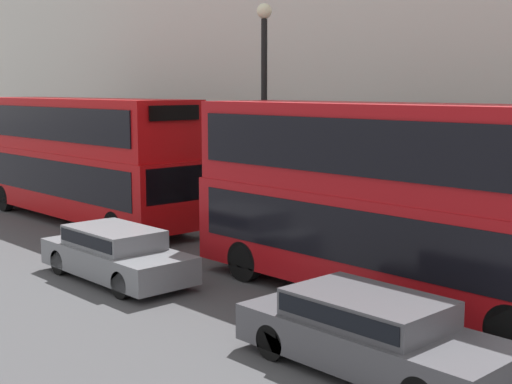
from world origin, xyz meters
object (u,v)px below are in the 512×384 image
bus_second_in_queue (81,154)px  car_hatchback (116,252)px  pedestrian (321,223)px  car_dark_sedan (371,331)px  bus_leading (391,195)px

bus_second_in_queue → car_hatchback: bus_second_in_queue is taller
bus_second_in_queue → pedestrian: (2.74, -8.90, -1.60)m
car_dark_sedan → pedestrian: pedestrian is taller
car_hatchback → pedestrian: 6.27m
car_dark_sedan → bus_leading: bearing=32.3°
bus_second_in_queue → bus_leading: bearing=-90.0°
bus_leading → car_hatchback: bus_leading is taller
car_dark_sedan → car_hatchback: size_ratio=1.05×
bus_second_in_queue → car_hatchback: 8.52m
pedestrian → car_hatchback: bearing=168.3°
car_hatchback → pedestrian: pedestrian is taller
bus_leading → bus_second_in_queue: 13.39m
bus_second_in_queue → car_dark_sedan: (-3.40, -15.53, -1.71)m
bus_second_in_queue → car_dark_sedan: size_ratio=2.34×
car_hatchback → pedestrian: size_ratio=2.59×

